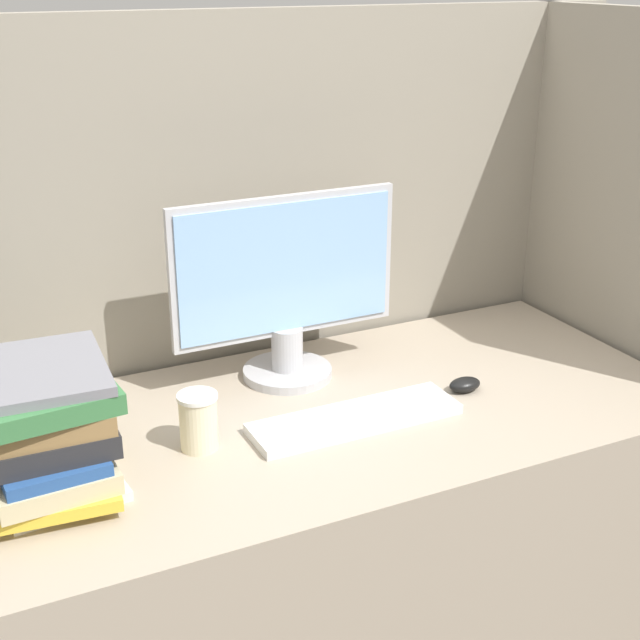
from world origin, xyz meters
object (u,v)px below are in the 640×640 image
object	(u,v)px
monitor	(286,292)
book_stack	(43,429)
keyboard	(355,419)
coffee_cup	(199,421)
mouse	(465,385)

from	to	relation	value
monitor	book_stack	size ratio (longest dim) A/B	1.58
keyboard	coffee_cup	xyz separation A→B (m)	(-0.31, 0.04, 0.05)
monitor	book_stack	bearing A→B (deg)	-157.39
keyboard	coffee_cup	world-z (taller)	coffee_cup
mouse	book_stack	bearing A→B (deg)	179.81
coffee_cup	book_stack	size ratio (longest dim) A/B	0.35
coffee_cup	keyboard	bearing A→B (deg)	-7.80
mouse	coffee_cup	distance (m)	0.60
keyboard	mouse	distance (m)	0.28
book_stack	mouse	bearing A→B (deg)	-0.19
monitor	coffee_cup	bearing A→B (deg)	-141.83
monitor	keyboard	distance (m)	0.33
keyboard	coffee_cup	bearing A→B (deg)	172.20
mouse	coffee_cup	xyz separation A→B (m)	(-0.60, 0.02, 0.04)
mouse	monitor	bearing A→B (deg)	143.06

